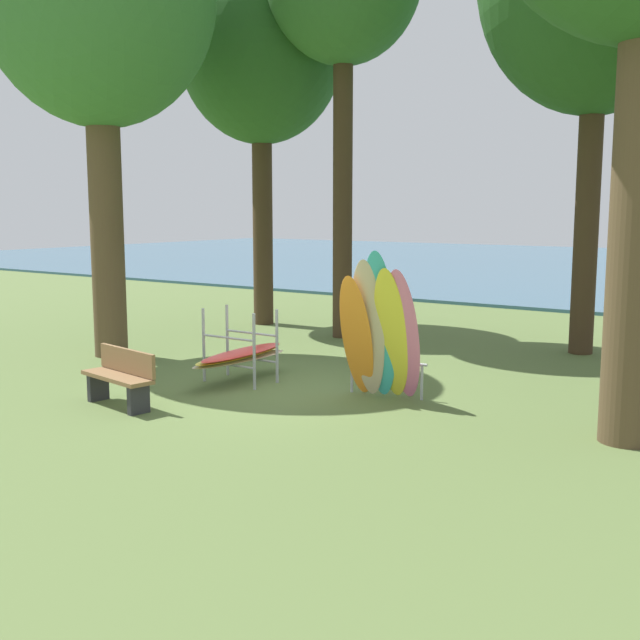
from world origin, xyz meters
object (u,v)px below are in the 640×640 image
(park_bench, at_px, (121,376))
(board_storage_rack, at_px, (240,355))
(tree_deep_back, at_px, (261,50))
(leaning_board_pile, at_px, (380,332))

(park_bench, bearing_deg, board_storage_rack, 79.43)
(board_storage_rack, xyz_separation_m, park_bench, (-0.42, -2.23, -0.02))
(tree_deep_back, xyz_separation_m, board_storage_rack, (3.86, -5.44, -6.25))
(tree_deep_back, height_order, park_bench, tree_deep_back)
(board_storage_rack, bearing_deg, leaning_board_pile, 7.31)
(leaning_board_pile, distance_m, park_bench, 3.94)
(tree_deep_back, xyz_separation_m, leaning_board_pile, (6.37, -5.12, -5.68))
(tree_deep_back, relative_size, park_bench, 6.29)
(tree_deep_back, bearing_deg, board_storage_rack, -54.69)
(park_bench, bearing_deg, tree_deep_back, 114.13)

